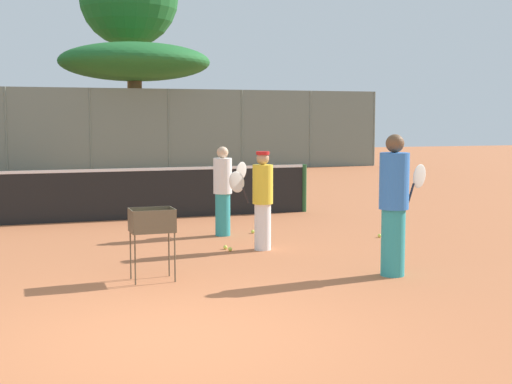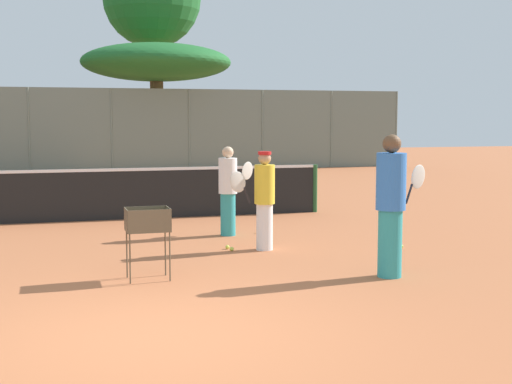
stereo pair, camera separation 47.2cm
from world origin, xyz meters
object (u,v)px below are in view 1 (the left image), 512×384
object	(u,v)px
tennis_net	(85,194)
player_red_cap	(262,199)
player_yellow_shirt	(394,204)
ball_cart	(153,226)
player_white_outfit	(223,190)

from	to	relation	value
tennis_net	player_red_cap	distance (m)	4.76
player_yellow_shirt	ball_cart	size ratio (longest dim) A/B	2.01
player_yellow_shirt	ball_cart	distance (m)	3.19
player_white_outfit	ball_cart	distance (m)	3.65
player_white_outfit	ball_cart	size ratio (longest dim) A/B	1.70
tennis_net	player_red_cap	world-z (taller)	player_red_cap
tennis_net	ball_cart	distance (m)	5.71
player_white_outfit	player_red_cap	bearing A→B (deg)	-115.12
player_white_outfit	player_yellow_shirt	world-z (taller)	player_yellow_shirt
tennis_net	player_red_cap	bearing A→B (deg)	-60.19
player_red_cap	ball_cart	bearing A→B (deg)	18.40
player_white_outfit	player_yellow_shirt	xyz separation A→B (m)	(1.23, -3.88, 0.15)
player_yellow_shirt	player_red_cap	bearing A→B (deg)	90.94
tennis_net	player_yellow_shirt	xyz separation A→B (m)	(3.40, -6.46, 0.41)
tennis_net	ball_cart	world-z (taller)	tennis_net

